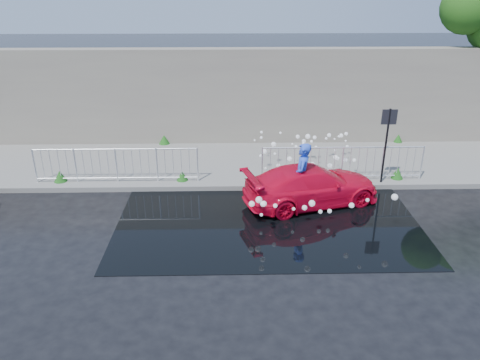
# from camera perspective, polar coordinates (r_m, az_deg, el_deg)

# --- Properties ---
(ground) EXTENTS (90.00, 90.00, 0.00)m
(ground) POSITION_cam_1_polar(r_m,az_deg,el_deg) (11.79, 1.27, -7.27)
(ground) COLOR black
(ground) RESTS_ON ground
(pavement) EXTENTS (30.00, 4.00, 0.15)m
(pavement) POSITION_cam_1_polar(r_m,az_deg,el_deg) (16.25, 0.53, 2.08)
(pavement) COLOR slate
(pavement) RESTS_ON ground
(curb) EXTENTS (30.00, 0.25, 0.16)m
(curb) POSITION_cam_1_polar(r_m,az_deg,el_deg) (14.41, 0.77, -0.84)
(curb) COLOR slate
(curb) RESTS_ON ground
(retaining_wall) EXTENTS (30.00, 0.60, 3.50)m
(retaining_wall) POSITION_cam_1_polar(r_m,az_deg,el_deg) (17.80, 0.33, 10.18)
(retaining_wall) COLOR #6D655C
(retaining_wall) RESTS_ON pavement
(puddle) EXTENTS (8.00, 5.00, 0.01)m
(puddle) POSITION_cam_1_polar(r_m,az_deg,el_deg) (12.69, 3.35, -4.88)
(puddle) COLOR black
(puddle) RESTS_ON ground
(sign_post) EXTENTS (0.45, 0.06, 2.50)m
(sign_post) POSITION_cam_1_polar(r_m,az_deg,el_deg) (14.66, 17.50, 5.36)
(sign_post) COLOR black
(sign_post) RESTS_ON ground
(railing_left) EXTENTS (5.05, 0.05, 1.10)m
(railing_left) POSITION_cam_1_polar(r_m,az_deg,el_deg) (14.89, -14.85, 1.90)
(railing_left) COLOR silver
(railing_left) RESTS_ON pavement
(railing_right) EXTENTS (5.05, 0.05, 1.10)m
(railing_right) POSITION_cam_1_polar(r_m,az_deg,el_deg) (14.88, 12.37, 2.14)
(railing_right) COLOR silver
(railing_right) RESTS_ON pavement
(weeds) EXTENTS (12.17, 3.93, 0.37)m
(weeds) POSITION_cam_1_polar(r_m,az_deg,el_deg) (15.66, 0.18, 2.19)
(weeds) COLOR #134A15
(weeds) RESTS_ON pavement
(water_spray) EXTENTS (3.71, 5.35, 0.96)m
(water_spray) POSITION_cam_1_polar(r_m,az_deg,el_deg) (14.33, 8.23, 1.66)
(water_spray) COLOR white
(water_spray) RESTS_ON ground
(red_car) EXTENTS (4.22, 2.66, 1.14)m
(red_car) POSITION_cam_1_polar(r_m,az_deg,el_deg) (13.49, 8.72, -0.63)
(red_car) COLOR red
(red_car) RESTS_ON ground
(person) EXTENTS (0.58, 0.77, 1.89)m
(person) POSITION_cam_1_polar(r_m,az_deg,el_deg) (13.11, 7.54, 0.49)
(person) COLOR blue
(person) RESTS_ON ground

